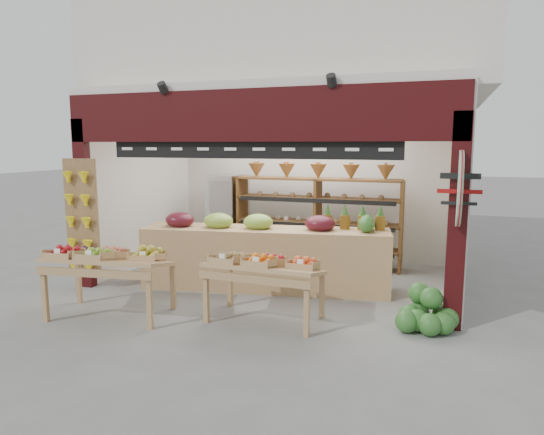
{
  "coord_description": "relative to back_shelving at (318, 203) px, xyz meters",
  "views": [
    {
      "loc": [
        2.55,
        -7.21,
        2.27
      ],
      "look_at": [
        0.09,
        -0.2,
        1.14
      ],
      "focal_mm": 32.0,
      "sensor_mm": 36.0,
      "label": 1
    }
  ],
  "objects": [
    {
      "name": "back_shelving",
      "position": [
        0.0,
        0.0,
        0.0
      ],
      "size": [
        3.1,
        0.51,
        1.91
      ],
      "color": "brown",
      "rests_on": "ground"
    },
    {
      "name": "cardboard_stack",
      "position": [
        -1.48,
        -0.93,
        -0.92
      ],
      "size": [
        1.09,
        0.79,
        0.7
      ],
      "color": "silver",
      "rests_on": "ground"
    },
    {
      "name": "banana_board",
      "position": [
        -3.12,
        -2.71,
        -0.06
      ],
      "size": [
        0.6,
        0.15,
        1.8
      ],
      "color": "olive",
      "rests_on": "ground"
    },
    {
      "name": "gift_sign",
      "position": [
        2.36,
        -2.68,
        0.57
      ],
      "size": [
        0.04,
        0.93,
        0.92
      ],
      "color": "#A4CFB4",
      "rests_on": "ground"
    },
    {
      "name": "refrigerator",
      "position": [
        -1.89,
        0.11,
        -0.34
      ],
      "size": [
        0.76,
        0.76,
        1.66
      ],
      "primitive_type": "cube",
      "rotation": [
        0.0,
        0.0,
        -0.19
      ],
      "color": "#B9BCC1",
      "rests_on": "ground"
    },
    {
      "name": "watermelon_pile",
      "position": [
        2.07,
        -2.71,
        -0.99
      ],
      "size": [
        0.75,
        0.7,
        0.53
      ],
      "color": "#1C521B",
      "rests_on": "ground"
    },
    {
      "name": "mid_counter",
      "position": [
        -0.42,
        -1.75,
        -0.65
      ],
      "size": [
        3.92,
        1.41,
        1.19
      ],
      "color": "tan",
      "rests_on": "ground"
    },
    {
      "name": "display_table_right",
      "position": [
        0.02,
        -3.05,
        -0.45
      ],
      "size": [
        1.48,
        0.85,
        0.95
      ],
      "color": "tan",
      "rests_on": "ground"
    },
    {
      "name": "ground",
      "position": [
        -0.39,
        -1.53,
        -1.18
      ],
      "size": [
        60.0,
        60.0,
        0.0
      ],
      "primitive_type": "plane",
      "color": "slate",
      "rests_on": "ground"
    },
    {
      "name": "display_table_left",
      "position": [
        -2.03,
        -3.57,
        -0.41
      ],
      "size": [
        1.66,
        1.09,
        1.0
      ],
      "color": "tan",
      "rests_on": "ground"
    },
    {
      "name": "shop_structure",
      "position": [
        -0.39,
        0.08,
        2.74
      ],
      "size": [
        6.36,
        5.12,
        5.4
      ],
      "color": "silver",
      "rests_on": "ground"
    }
  ]
}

